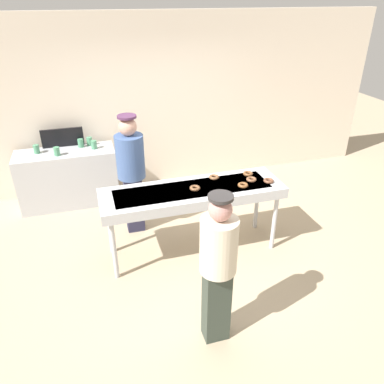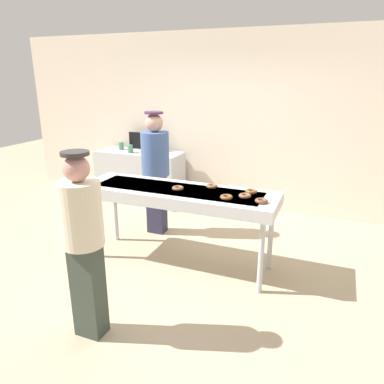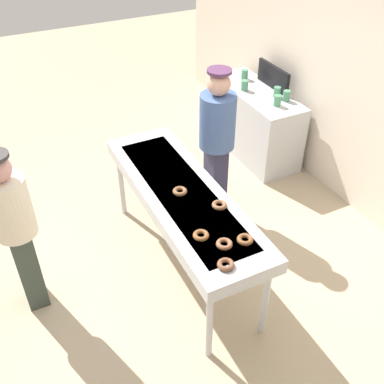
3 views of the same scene
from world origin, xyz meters
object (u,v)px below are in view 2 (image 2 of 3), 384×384
at_px(paper_cup_0, 164,148).
at_px(paper_cup_4, 121,146).
at_px(chocolate_donut_4, 178,188).
at_px(paper_cup_1, 156,148).
at_px(chocolate_donut_5, 251,191).
at_px(prep_counter, 140,177).
at_px(paper_cup_3, 130,149).
at_px(chocolate_donut_0, 212,186).
at_px(paper_cup_2, 163,150).
at_px(menu_display, 145,141).
at_px(fryer_conveyor, 177,195).
at_px(chocolate_donut_3, 261,201).
at_px(customer_waiting, 83,237).
at_px(chocolate_donut_2, 226,197).
at_px(chocolate_donut_1, 245,196).
at_px(worker_baker, 155,164).

height_order(paper_cup_0, paper_cup_4, same).
distance_m(chocolate_donut_4, paper_cup_1, 2.31).
bearing_deg(paper_cup_4, chocolate_donut_5, -31.63).
height_order(prep_counter, paper_cup_4, paper_cup_4).
bearing_deg(paper_cup_3, chocolate_donut_0, -36.72).
xyz_separation_m(paper_cup_2, menu_display, (-0.45, 0.24, 0.08)).
bearing_deg(prep_counter, chocolate_donut_0, -40.39).
relative_size(chocolate_donut_5, paper_cup_3, 1.00).
height_order(chocolate_donut_4, menu_display, menu_display).
height_order(paper_cup_1, paper_cup_2, same).
xyz_separation_m(paper_cup_2, paper_cup_3, (-0.54, -0.12, 0.00)).
bearing_deg(menu_display, prep_counter, -90.00).
distance_m(fryer_conveyor, paper_cup_1, 2.28).
xyz_separation_m(chocolate_donut_3, customer_waiting, (-1.16, -1.30, -0.04)).
bearing_deg(chocolate_donut_5, chocolate_donut_2, -124.40).
xyz_separation_m(chocolate_donut_2, paper_cup_2, (-1.67, 1.89, 0.01)).
xyz_separation_m(chocolate_donut_0, prep_counter, (-1.86, 1.58, -0.49)).
xyz_separation_m(chocolate_donut_4, paper_cup_4, (-1.92, 1.86, 0.01)).
distance_m(fryer_conveyor, chocolate_donut_0, 0.40).
bearing_deg(chocolate_donut_1, customer_waiting, -124.56).
relative_size(fryer_conveyor, chocolate_donut_4, 17.33).
distance_m(paper_cup_2, paper_cup_3, 0.56).
relative_size(chocolate_donut_1, paper_cup_3, 1.00).
height_order(chocolate_donut_0, menu_display, menu_display).
xyz_separation_m(fryer_conveyor, chocolate_donut_4, (0.02, -0.03, 0.09)).
bearing_deg(paper_cup_0, paper_cup_2, -71.54).
bearing_deg(chocolate_donut_3, paper_cup_1, 138.01).
bearing_deg(prep_counter, paper_cup_2, -0.82).
xyz_separation_m(fryer_conveyor, worker_baker, (-0.64, 0.71, 0.14)).
height_order(chocolate_donut_1, chocolate_donut_5, same).
bearing_deg(chocolate_donut_2, paper_cup_0, 129.97).
relative_size(chocolate_donut_0, chocolate_donut_3, 1.00).
height_order(chocolate_donut_0, paper_cup_1, paper_cup_1).
relative_size(chocolate_donut_1, menu_display, 0.21).
distance_m(chocolate_donut_5, paper_cup_0, 2.62).
relative_size(chocolate_donut_0, paper_cup_4, 1.00).
height_order(chocolate_donut_5, paper_cup_2, paper_cup_2).
relative_size(chocolate_donut_5, paper_cup_1, 1.00).
bearing_deg(menu_display, chocolate_donut_3, -40.40).
distance_m(chocolate_donut_0, prep_counter, 2.49).
height_order(chocolate_donut_2, paper_cup_0, paper_cup_0).
bearing_deg(chocolate_donut_4, paper_cup_1, 123.54).
height_order(chocolate_donut_3, chocolate_donut_4, same).
xyz_separation_m(chocolate_donut_5, prep_counter, (-2.32, 1.61, -0.49)).
bearing_deg(chocolate_donut_0, chocolate_donut_2, -49.72).
bearing_deg(worker_baker, paper_cup_4, -37.36).
relative_size(chocolate_donut_4, customer_waiting, 0.08).
xyz_separation_m(chocolate_donut_1, paper_cup_0, (-1.90, 1.95, 0.01)).
distance_m(worker_baker, prep_counter, 1.48).
xyz_separation_m(chocolate_donut_1, chocolate_donut_3, (0.19, -0.10, 0.00)).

